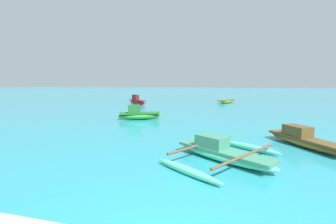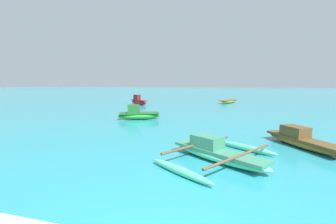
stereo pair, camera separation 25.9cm
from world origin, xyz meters
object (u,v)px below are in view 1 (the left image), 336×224
at_px(moored_boat_1, 137,101).
at_px(moored_boat_2, 226,101).
at_px(moored_boat_0, 139,114).
at_px(moored_boat_4, 305,140).
at_px(moored_boat_3, 221,153).

bearing_deg(moored_boat_1, moored_boat_2, 62.03).
bearing_deg(moored_boat_0, moored_boat_4, -51.33).
relative_size(moored_boat_2, moored_boat_4, 1.09).
height_order(moored_boat_3, moored_boat_4, moored_boat_4).
bearing_deg(moored_boat_1, moored_boat_4, -11.96).
bearing_deg(moored_boat_2, moored_boat_1, 142.45).
bearing_deg(moored_boat_3, moored_boat_4, 71.25).
distance_m(moored_boat_2, moored_boat_4, 17.38).
height_order(moored_boat_1, moored_boat_4, moored_boat_1).
bearing_deg(moored_boat_2, moored_boat_4, -144.58).
bearing_deg(moored_boat_3, moored_boat_2, 123.12).
relative_size(moored_boat_0, moored_boat_2, 0.82).
xyz_separation_m(moored_boat_1, moored_boat_4, (11.39, -13.01, -0.12)).
distance_m(moored_boat_3, moored_boat_4, 3.48).
bearing_deg(moored_boat_4, moored_boat_3, -83.93).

